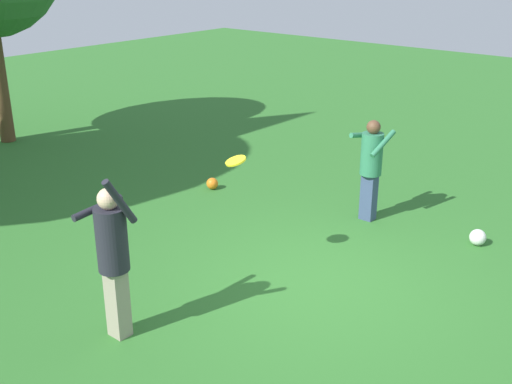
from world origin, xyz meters
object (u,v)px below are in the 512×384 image
at_px(person_catcher, 371,162).
at_px(ball_white, 478,237).
at_px(person_thrower, 113,250).
at_px(ball_orange, 212,184).
at_px(frisbee, 236,161).

distance_m(person_catcher, ball_white, 1.93).
xyz_separation_m(person_thrower, person_catcher, (4.62, -0.47, -0.10)).
bearing_deg(person_catcher, ball_orange, -68.08).
height_order(person_thrower, ball_white, person_thrower).
relative_size(person_catcher, ball_orange, 7.74).
relative_size(person_thrower, frisbee, 5.28).
bearing_deg(person_thrower, ball_orange, 31.63).
distance_m(person_thrower, ball_white, 5.38).
xyz_separation_m(person_catcher, frisbee, (-2.67, 0.44, 0.61)).
bearing_deg(ball_orange, person_catcher, -77.47).
bearing_deg(frisbee, person_thrower, 179.09).
bearing_deg(ball_orange, person_thrower, -149.29).
xyz_separation_m(frisbee, ball_white, (2.87, -2.17, -1.45)).
distance_m(ball_white, ball_orange, 4.64).
xyz_separation_m(frisbee, ball_orange, (2.04, 2.40, -1.47)).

